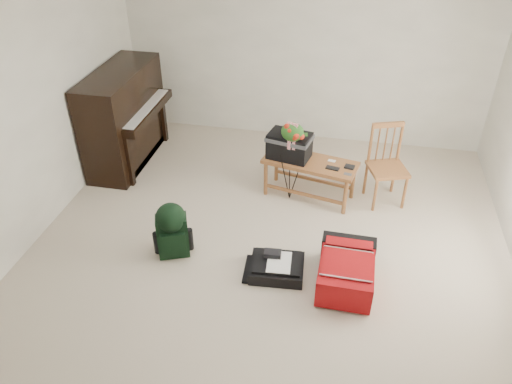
% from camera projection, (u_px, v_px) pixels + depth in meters
% --- Properties ---
extents(floor, '(5.00, 5.50, 0.01)m').
position_uv_depth(floor, '(266.00, 256.00, 5.20)').
color(floor, '#BEAF99').
rests_on(floor, ground).
extents(ceiling, '(5.00, 5.50, 0.01)m').
position_uv_depth(ceiling, '(270.00, 9.00, 3.79)').
color(ceiling, white).
rests_on(ceiling, wall_back).
extents(wall_back, '(5.00, 0.04, 2.50)m').
position_uv_depth(wall_back, '(305.00, 52.00, 6.72)').
color(wall_back, white).
rests_on(wall_back, floor).
extents(wall_left, '(0.04, 5.50, 2.50)m').
position_uv_depth(wall_left, '(18.00, 127.00, 4.91)').
color(wall_left, white).
rests_on(wall_left, floor).
extents(piano, '(0.71, 1.50, 1.25)m').
position_uv_depth(piano, '(125.00, 119.00, 6.52)').
color(piano, black).
rests_on(piano, floor).
extents(bench, '(1.16, 0.66, 0.84)m').
position_uv_depth(bench, '(295.00, 152.00, 5.80)').
color(bench, '#985F32').
rests_on(bench, floor).
extents(dining_chair, '(0.53, 0.53, 0.96)m').
position_uv_depth(dining_chair, '(388.00, 166.00, 5.80)').
color(dining_chair, '#985F32').
rests_on(dining_chair, floor).
extents(red_suitcase, '(0.53, 0.77, 0.33)m').
position_uv_depth(red_suitcase, '(346.00, 267.00, 4.82)').
color(red_suitcase, '#AB0717').
rests_on(red_suitcase, floor).
extents(black_duffel, '(0.56, 0.46, 0.22)m').
position_uv_depth(black_duffel, '(277.00, 267.00, 4.95)').
color(black_duffel, black).
rests_on(black_duffel, floor).
extents(green_backpack, '(0.36, 0.34, 0.62)m').
position_uv_depth(green_backpack, '(172.00, 228.00, 5.04)').
color(green_backpack, black).
rests_on(green_backpack, floor).
extents(flower_stand, '(0.40, 0.40, 1.05)m').
position_uv_depth(flower_stand, '(291.00, 162.00, 5.79)').
color(flower_stand, black).
rests_on(flower_stand, floor).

